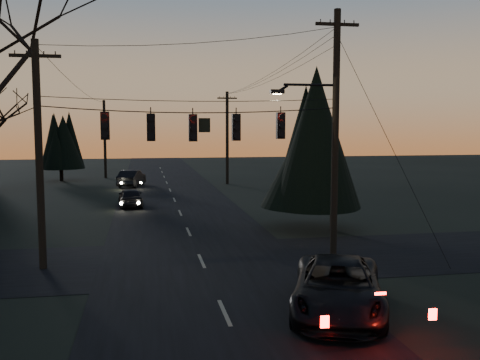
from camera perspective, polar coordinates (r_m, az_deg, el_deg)
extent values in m
cube|color=black|center=(31.27, -6.14, -4.11)|extent=(8.00, 120.00, 0.02)
cube|color=black|center=(21.53, -4.12, -8.64)|extent=(60.00, 7.00, 0.02)
cylinder|color=black|center=(20.84, -4.93, 7.79)|extent=(11.50, 0.04, 0.04)
cylinder|color=black|center=(27.79, 9.93, -3.76)|extent=(0.36, 0.36, 1.60)
cone|color=black|center=(27.44, 10.05, 3.35)|extent=(4.96, 4.96, 6.09)
cylinder|color=black|center=(55.22, -18.51, 0.74)|extent=(0.36, 0.36, 1.60)
cone|color=black|center=(55.06, -18.61, 3.69)|extent=(3.99, 3.99, 4.89)
imported|color=black|center=(15.86, 10.39, -11.23)|extent=(4.20, 5.93, 1.50)
imported|color=black|center=(36.32, -11.60, -1.82)|extent=(1.78, 3.83, 1.27)
imported|color=black|center=(48.41, -11.48, 0.17)|extent=(2.55, 4.65, 1.45)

